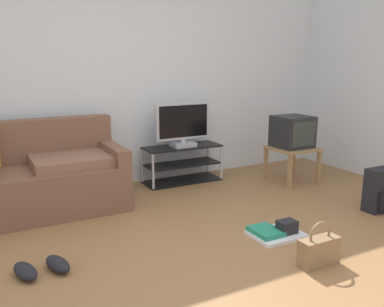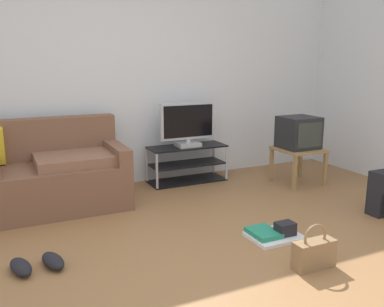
{
  "view_description": "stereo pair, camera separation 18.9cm",
  "coord_description": "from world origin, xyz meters",
  "px_view_note": "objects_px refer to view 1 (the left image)",
  "views": [
    {
      "loc": [
        -1.46,
        -2.32,
        1.48
      ],
      "look_at": [
        0.32,
        1.03,
        0.63
      ],
      "focal_mm": 39.02,
      "sensor_mm": 36.0,
      "label": 1
    },
    {
      "loc": [
        -1.29,
        -2.4,
        1.48
      ],
      "look_at": [
        0.32,
        1.03,
        0.63
      ],
      "focal_mm": 39.02,
      "sensor_mm": 36.0,
      "label": 2
    }
  ],
  "objects_px": {
    "flat_tv": "(183,125)",
    "backpack": "(380,190)",
    "tv_stand": "(182,164)",
    "sneakers_pair": "(42,267)",
    "floor_tray": "(276,232)",
    "handbag": "(319,250)",
    "crt_tv": "(293,132)",
    "side_table": "(292,153)",
    "couch": "(14,181)"
  },
  "relations": [
    {
      "from": "backpack",
      "to": "sneakers_pair",
      "type": "height_order",
      "value": "backpack"
    },
    {
      "from": "crt_tv",
      "to": "handbag",
      "type": "distance_m",
      "value": 2.23
    },
    {
      "from": "floor_tray",
      "to": "handbag",
      "type": "bearing_deg",
      "value": -95.0
    },
    {
      "from": "floor_tray",
      "to": "side_table",
      "type": "bearing_deg",
      "value": 44.61
    },
    {
      "from": "crt_tv",
      "to": "couch",
      "type": "bearing_deg",
      "value": 172.66
    },
    {
      "from": "tv_stand",
      "to": "flat_tv",
      "type": "relative_size",
      "value": 1.37
    },
    {
      "from": "couch",
      "to": "backpack",
      "type": "xyz_separation_m",
      "value": [
        3.22,
        -1.61,
        -0.12
      ]
    },
    {
      "from": "crt_tv",
      "to": "sneakers_pair",
      "type": "height_order",
      "value": "crt_tv"
    },
    {
      "from": "side_table",
      "to": "floor_tray",
      "type": "xyz_separation_m",
      "value": [
        -1.22,
        -1.2,
        -0.33
      ]
    },
    {
      "from": "side_table",
      "to": "sneakers_pair",
      "type": "height_order",
      "value": "side_table"
    },
    {
      "from": "tv_stand",
      "to": "flat_tv",
      "type": "xyz_separation_m",
      "value": [
        -0.0,
        -0.02,
        0.49
      ]
    },
    {
      "from": "tv_stand",
      "to": "side_table",
      "type": "xyz_separation_m",
      "value": [
        1.18,
        -0.66,
        0.15
      ]
    },
    {
      "from": "couch",
      "to": "backpack",
      "type": "distance_m",
      "value": 3.6
    },
    {
      "from": "tv_stand",
      "to": "sneakers_pair",
      "type": "height_order",
      "value": "tv_stand"
    },
    {
      "from": "handbag",
      "to": "tv_stand",
      "type": "bearing_deg",
      "value": 87.94
    },
    {
      "from": "flat_tv",
      "to": "side_table",
      "type": "height_order",
      "value": "flat_tv"
    },
    {
      "from": "tv_stand",
      "to": "backpack",
      "type": "height_order",
      "value": "tv_stand"
    },
    {
      "from": "side_table",
      "to": "sneakers_pair",
      "type": "relative_size",
      "value": 1.23
    },
    {
      "from": "tv_stand",
      "to": "floor_tray",
      "type": "height_order",
      "value": "tv_stand"
    },
    {
      "from": "couch",
      "to": "floor_tray",
      "type": "relative_size",
      "value": 4.76
    },
    {
      "from": "handbag",
      "to": "side_table",
      "type": "bearing_deg",
      "value": 54.1
    },
    {
      "from": "sneakers_pair",
      "to": "floor_tray",
      "type": "xyz_separation_m",
      "value": [
        1.88,
        -0.28,
        -0.0
      ]
    },
    {
      "from": "crt_tv",
      "to": "handbag",
      "type": "relative_size",
      "value": 1.24
    },
    {
      "from": "backpack",
      "to": "side_table",
      "type": "bearing_deg",
      "value": 118.55
    },
    {
      "from": "couch",
      "to": "backpack",
      "type": "bearing_deg",
      "value": -26.6
    },
    {
      "from": "couch",
      "to": "crt_tv",
      "type": "height_order",
      "value": "couch"
    },
    {
      "from": "flat_tv",
      "to": "side_table",
      "type": "relative_size",
      "value": 1.37
    },
    {
      "from": "side_table",
      "to": "backpack",
      "type": "xyz_separation_m",
      "value": [
        0.09,
        -1.19,
        -0.16
      ]
    },
    {
      "from": "couch",
      "to": "handbag",
      "type": "height_order",
      "value": "couch"
    },
    {
      "from": "side_table",
      "to": "backpack",
      "type": "distance_m",
      "value": 1.21
    },
    {
      "from": "sneakers_pair",
      "to": "floor_tray",
      "type": "bearing_deg",
      "value": -8.47
    },
    {
      "from": "couch",
      "to": "tv_stand",
      "type": "xyz_separation_m",
      "value": [
        1.94,
        0.24,
        -0.11
      ]
    },
    {
      "from": "floor_tray",
      "to": "crt_tv",
      "type": "bearing_deg",
      "value": 45.0
    },
    {
      "from": "tv_stand",
      "to": "sneakers_pair",
      "type": "xyz_separation_m",
      "value": [
        -1.91,
        -1.58,
        -0.18
      ]
    },
    {
      "from": "couch",
      "to": "handbag",
      "type": "relative_size",
      "value": 6.14
    },
    {
      "from": "flat_tv",
      "to": "side_table",
      "type": "bearing_deg",
      "value": -28.26
    },
    {
      "from": "side_table",
      "to": "handbag",
      "type": "bearing_deg",
      "value": -125.9
    },
    {
      "from": "handbag",
      "to": "flat_tv",
      "type": "bearing_deg",
      "value": 87.92
    },
    {
      "from": "floor_tray",
      "to": "backpack",
      "type": "bearing_deg",
      "value": 0.36
    },
    {
      "from": "backpack",
      "to": "floor_tray",
      "type": "distance_m",
      "value": 1.32
    },
    {
      "from": "tv_stand",
      "to": "side_table",
      "type": "height_order",
      "value": "tv_stand"
    },
    {
      "from": "tv_stand",
      "to": "backpack",
      "type": "xyz_separation_m",
      "value": [
        1.27,
        -1.85,
        -0.01
      ]
    },
    {
      "from": "flat_tv",
      "to": "crt_tv",
      "type": "distance_m",
      "value": 1.33
    },
    {
      "from": "backpack",
      "to": "handbag",
      "type": "bearing_deg",
      "value": -133.73
    },
    {
      "from": "flat_tv",
      "to": "crt_tv",
      "type": "bearing_deg",
      "value": -27.65
    },
    {
      "from": "flat_tv",
      "to": "backpack",
      "type": "height_order",
      "value": "flat_tv"
    },
    {
      "from": "couch",
      "to": "flat_tv",
      "type": "bearing_deg",
      "value": 6.3
    },
    {
      "from": "handbag",
      "to": "sneakers_pair",
      "type": "height_order",
      "value": "handbag"
    },
    {
      "from": "backpack",
      "to": "floor_tray",
      "type": "height_order",
      "value": "backpack"
    },
    {
      "from": "tv_stand",
      "to": "flat_tv",
      "type": "bearing_deg",
      "value": -90.0
    }
  ]
}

